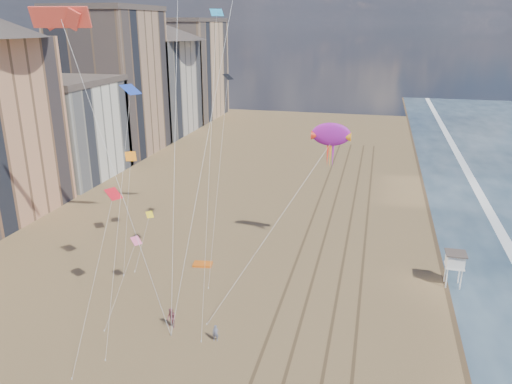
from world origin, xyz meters
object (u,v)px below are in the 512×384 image
kite_flyer_a (216,333)px  kite_flyer_b (171,318)px  lifeguard_stand (455,260)px  grounded_kite (203,264)px  show_kite (331,135)px

kite_flyer_a → kite_flyer_b: bearing=159.4°
kite_flyer_b → lifeguard_stand: bearing=63.6°
kite_flyer_a → kite_flyer_b: 4.51m
lifeguard_stand → grounded_kite: (-26.55, -1.88, -2.73)m
kite_flyer_a → kite_flyer_b: size_ratio=0.78×
lifeguard_stand → kite_flyer_a: size_ratio=2.52×
grounded_kite → show_kite: 20.15m
lifeguard_stand → kite_flyer_b: bearing=-151.0°
grounded_kite → kite_flyer_b: bearing=-92.2°
grounded_kite → kite_flyer_a: size_ratio=1.42×
grounded_kite → kite_flyer_a: kite_flyer_a is taller
show_kite → kite_flyer_a: (-7.22, -18.91, -13.55)m
show_kite → kite_flyer_b: 25.24m
show_kite → kite_flyer_b: bearing=-122.9°
lifeguard_stand → grounded_kite: 26.76m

